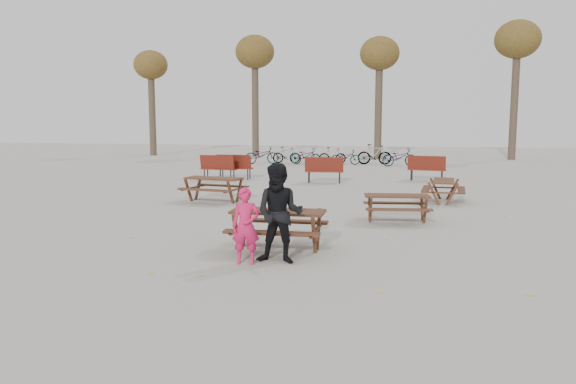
% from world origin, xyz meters
% --- Properties ---
extents(ground, '(80.00, 80.00, 0.00)m').
position_xyz_m(ground, '(0.00, 0.00, 0.00)').
color(ground, gray).
rests_on(ground, ground).
extents(main_picnic_table, '(1.80, 1.45, 0.78)m').
position_xyz_m(main_picnic_table, '(0.00, 0.00, 0.59)').
color(main_picnic_table, '#3A1E15').
rests_on(main_picnic_table, ground).
extents(food_tray, '(0.18, 0.11, 0.03)m').
position_xyz_m(food_tray, '(0.05, -0.07, 0.79)').
color(food_tray, white).
rests_on(food_tray, main_picnic_table).
extents(bread_roll, '(0.14, 0.06, 0.05)m').
position_xyz_m(bread_roll, '(0.05, -0.07, 0.83)').
color(bread_roll, tan).
rests_on(bread_roll, food_tray).
extents(soda_bottle, '(0.07, 0.07, 0.17)m').
position_xyz_m(soda_bottle, '(-0.14, -0.22, 0.85)').
color(soda_bottle, silver).
rests_on(soda_bottle, main_picnic_table).
extents(child, '(0.54, 0.40, 1.35)m').
position_xyz_m(child, '(-0.33, -1.14, 0.67)').
color(child, '#DE1B56').
rests_on(child, ground).
extents(adult, '(0.88, 0.69, 1.77)m').
position_xyz_m(adult, '(0.24, -0.98, 0.88)').
color(adult, black).
rests_on(adult, ground).
extents(picnic_table_east, '(1.70, 1.43, 0.67)m').
position_xyz_m(picnic_table_east, '(2.25, 3.41, 0.34)').
color(picnic_table_east, '#3A1E15').
rests_on(picnic_table_east, ground).
extents(picnic_table_north, '(1.95, 1.68, 0.74)m').
position_xyz_m(picnic_table_north, '(-3.23, 5.72, 0.37)').
color(picnic_table_north, '#3A1E15').
rests_on(picnic_table_north, ground).
extents(picnic_table_far, '(1.40, 1.67, 0.67)m').
position_xyz_m(picnic_table_far, '(3.63, 7.01, 0.34)').
color(picnic_table_far, '#3A1E15').
rests_on(picnic_table_far, ground).
extents(park_bench_row, '(9.98, 2.15, 1.03)m').
position_xyz_m(park_bench_row, '(-1.64, 11.90, 0.52)').
color(park_bench_row, maroon).
rests_on(park_bench_row, ground).
extents(bicycle_row, '(9.42, 1.93, 1.10)m').
position_xyz_m(bicycle_row, '(-1.37, 19.92, 0.48)').
color(bicycle_row, black).
rests_on(bicycle_row, ground).
extents(tree_row, '(32.17, 3.52, 8.26)m').
position_xyz_m(tree_row, '(0.90, 25.15, 6.19)').
color(tree_row, '#382B21').
rests_on(tree_row, ground).
extents(fallen_leaves, '(11.00, 11.00, 0.01)m').
position_xyz_m(fallen_leaves, '(0.50, 2.50, 0.00)').
color(fallen_leaves, gold).
rests_on(fallen_leaves, ground).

